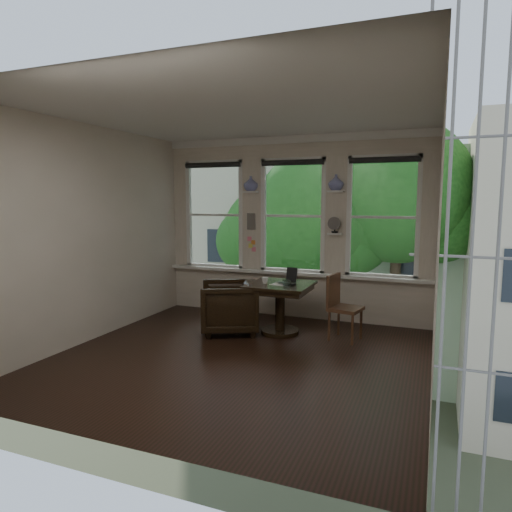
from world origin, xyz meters
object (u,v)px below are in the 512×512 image
at_px(side_chair_right, 346,308).
at_px(laptop, 284,284).
at_px(armchair_left, 229,307).
at_px(mug, 265,280).
at_px(table, 280,309).

relative_size(side_chair_right, laptop, 3.05).
distance_m(armchair_left, laptop, 0.90).
relative_size(armchair_left, side_chair_right, 0.91).
xyz_separation_m(side_chair_right, laptop, (-0.88, -0.10, 0.30)).
bearing_deg(laptop, mug, -157.54).
bearing_deg(side_chair_right, armchair_left, 109.58).
relative_size(side_chair_right, mug, 9.23).
distance_m(armchair_left, mug, 0.68).
height_order(table, armchair_left, armchair_left).
bearing_deg(side_chair_right, laptop, 107.31).
bearing_deg(laptop, side_chair_right, 24.35).
distance_m(armchair_left, side_chair_right, 1.71).
xyz_separation_m(laptop, mug, (-0.29, -0.02, 0.03)).
bearing_deg(table, laptop, -37.52).
xyz_separation_m(table, armchair_left, (-0.73, -0.22, 0.01)).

